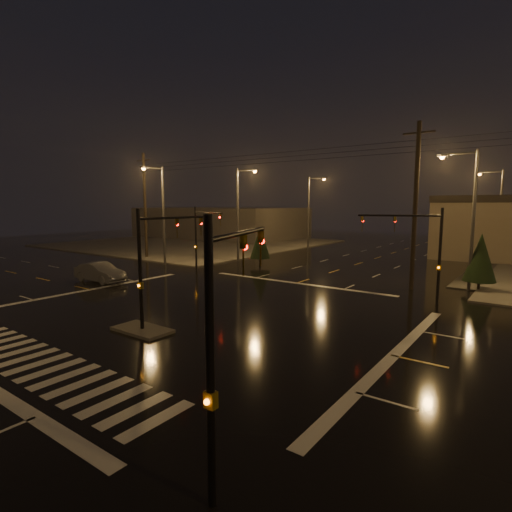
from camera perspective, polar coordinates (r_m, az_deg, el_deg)
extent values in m
plane|color=black|center=(23.28, -8.10, -8.12)|extent=(140.00, 140.00, 0.00)
cube|color=#4A4742|center=(65.16, -8.77, 1.86)|extent=(36.00, 36.00, 0.12)
cube|color=#4A4742|center=(20.70, -15.93, -10.10)|extent=(3.00, 1.60, 0.15)
cube|color=beige|center=(18.26, -28.68, -13.34)|extent=(15.00, 2.60, 0.01)
cube|color=beige|center=(31.89, 5.79, -3.86)|extent=(16.00, 0.50, 0.01)
cube|color=#453E3D|center=(77.15, -5.18, 4.79)|extent=(30.00, 18.00, 5.60)
cylinder|color=black|center=(20.03, -16.22, -2.08)|extent=(0.18, 0.18, 6.00)
cylinder|color=black|center=(21.24, -11.66, 5.36)|extent=(0.12, 4.50, 0.12)
imported|color=#594707|center=(22.66, -7.86, 5.43)|extent=(0.16, 0.20, 1.00)
cube|color=#594707|center=(20.16, -16.15, -4.05)|extent=(0.25, 0.18, 0.35)
cylinder|color=black|center=(27.26, 24.76, -0.03)|extent=(0.18, 0.18, 6.00)
cylinder|color=black|center=(26.81, 19.74, 5.46)|extent=(4.74, 1.82, 0.12)
imported|color=#594707|center=(26.76, 14.90, 5.53)|extent=(0.24, 0.22, 1.00)
cube|color=#594707|center=(27.35, 24.68, -1.49)|extent=(0.25, 0.18, 0.35)
cylinder|color=black|center=(37.43, -8.59, 2.38)|extent=(0.18, 0.18, 6.00)
cylinder|color=black|center=(35.06, -6.90, 6.17)|extent=(4.74, 1.82, 0.12)
imported|color=#594707|center=(33.08, -5.10, 6.05)|extent=(0.24, 0.22, 1.00)
cube|color=#594707|center=(37.50, -8.57, 1.32)|extent=(0.25, 0.18, 0.35)
cylinder|color=black|center=(8.24, -6.55, -15.38)|extent=(0.18, 0.18, 6.00)
cylinder|color=black|center=(9.50, -2.16, 3.26)|extent=(1.48, 3.80, 0.12)
imported|color=#594707|center=(11.23, 0.70, 3.63)|extent=(0.22, 0.24, 1.00)
cube|color=#594707|center=(8.53, -6.48, -19.72)|extent=(0.25, 0.18, 0.35)
cylinder|color=#38383A|center=(43.60, -2.63, 5.78)|extent=(0.24, 0.24, 10.00)
cylinder|color=#38383A|center=(43.00, -1.39, 12.16)|extent=(2.40, 0.14, 0.14)
cube|color=#38383A|center=(42.34, -0.18, 12.17)|extent=(0.70, 0.30, 0.18)
sphere|color=orange|center=(42.33, -0.18, 12.00)|extent=(0.32, 0.32, 0.32)
cylinder|color=#38383A|center=(56.99, 7.50, 6.09)|extent=(0.24, 0.24, 10.00)
cylinder|color=#38383A|center=(56.53, 8.67, 10.92)|extent=(2.40, 0.14, 0.14)
cube|color=#38383A|center=(56.03, 9.69, 10.89)|extent=(0.70, 0.30, 0.18)
sphere|color=orange|center=(56.02, 9.68, 10.75)|extent=(0.32, 0.32, 0.32)
cylinder|color=#38383A|center=(32.37, 28.61, 4.36)|extent=(0.24, 0.24, 10.00)
cylinder|color=#38383A|center=(32.73, 27.00, 12.91)|extent=(2.40, 0.14, 0.14)
cube|color=#38383A|center=(32.92, 25.06, 12.89)|extent=(0.70, 0.30, 0.18)
sphere|color=orange|center=(32.91, 25.05, 12.67)|extent=(0.32, 0.32, 0.32)
cylinder|color=#38383A|center=(52.26, 31.49, 4.97)|extent=(0.24, 0.24, 10.00)
cylinder|color=#38383A|center=(52.48, 30.52, 10.29)|extent=(2.40, 0.14, 0.14)
cube|color=#38383A|center=(52.60, 29.30, 10.31)|extent=(0.70, 0.30, 0.18)
sphere|color=orange|center=(52.59, 29.30, 10.16)|extent=(0.32, 0.32, 0.32)
cylinder|color=#38383A|center=(42.01, -13.06, 5.54)|extent=(0.24, 0.24, 10.00)
cylinder|color=#38383A|center=(41.37, -14.54, 12.13)|extent=(0.14, 2.40, 0.14)
cube|color=#38383A|center=(40.68, -15.76, 12.10)|extent=(0.30, 0.70, 0.18)
sphere|color=orange|center=(40.66, -15.75, 11.92)|extent=(0.32, 0.32, 0.32)
cylinder|color=black|center=(48.20, -15.57, 6.86)|extent=(0.32, 0.32, 12.00)
cube|color=black|center=(48.46, -15.78, 13.01)|extent=(2.20, 0.12, 0.12)
cylinder|color=black|center=(31.04, 21.79, 6.49)|extent=(0.32, 0.32, 12.00)
cube|color=black|center=(31.45, 22.25, 16.00)|extent=(2.20, 0.12, 0.12)
cylinder|color=black|center=(33.09, 29.18, -3.75)|extent=(0.18, 0.18, 0.70)
cone|color=black|center=(32.79, 29.41, -0.17)|extent=(2.22, 2.22, 3.47)
cylinder|color=black|center=(41.20, 0.59, -0.80)|extent=(0.18, 0.18, 0.70)
cone|color=black|center=(40.97, 0.60, 1.95)|extent=(2.09, 2.09, 3.26)
imported|color=slate|center=(34.46, -21.40, -2.18)|extent=(4.82, 1.84, 1.57)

